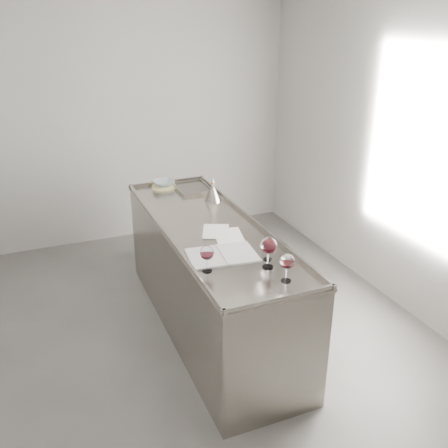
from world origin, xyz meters
name	(u,v)px	position (x,y,z in m)	size (l,w,h in m)	color
room_shell	(155,192)	(0.00, 0.00, 1.40)	(4.54, 5.04, 2.84)	#514E4C
counter	(210,279)	(0.50, 0.30, 0.47)	(0.77, 2.42, 0.97)	gray
wine_glass_left	(207,253)	(0.23, -0.38, 1.07)	(0.09, 0.09, 0.18)	white
wine_glass_middle	(269,246)	(0.62, -0.48, 1.10)	(0.11, 0.11, 0.22)	white
wine_glass_right	(287,262)	(0.64, -0.69, 1.07)	(0.10, 0.10, 0.19)	white
wine_glass_small	(268,245)	(0.67, -0.38, 1.05)	(0.08, 0.08, 0.15)	white
notebook	(222,255)	(0.40, -0.21, 0.95)	(0.50, 0.38, 0.02)	silver
loose_paper_top	(229,236)	(0.57, 0.08, 0.94)	(0.21, 0.30, 0.00)	white
loose_paper_under	(216,231)	(0.51, 0.19, 0.94)	(0.20, 0.29, 0.00)	white
trivet	(164,186)	(0.44, 1.38, 0.95)	(0.23, 0.23, 0.02)	beige
ceramic_bowl	(164,183)	(0.44, 1.38, 0.99)	(0.21, 0.21, 0.05)	gray
wine_funnel	(213,194)	(0.74, 0.83, 1.01)	(0.15, 0.15, 0.23)	gray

